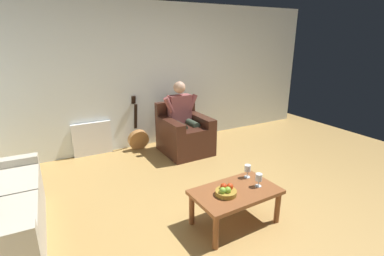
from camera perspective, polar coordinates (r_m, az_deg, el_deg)
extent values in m
plane|color=#AA8347|center=(3.55, 11.42, -15.91)|extent=(7.61, 7.61, 0.00)
cube|color=white|center=(5.32, -6.67, 10.37)|extent=(6.75, 0.06, 2.54)
cube|color=#3F2117|center=(4.99, -1.38, -2.72)|extent=(0.78, 0.86, 0.40)
cube|color=#3F2117|center=(4.86, -1.06, -0.19)|extent=(0.44, 0.73, 0.10)
cube|color=#3F2117|center=(5.03, 1.53, 1.27)|extent=(0.19, 0.85, 0.24)
cube|color=#3F2117|center=(4.76, -4.50, 0.25)|extent=(0.19, 0.85, 0.24)
cube|color=#3F2117|center=(5.16, -3.34, 2.97)|extent=(0.76, 0.14, 0.46)
cube|color=brown|center=(4.99, -2.48, 3.83)|extent=(0.40, 0.19, 0.49)
sphere|color=tan|center=(4.91, -2.54, 8.14)|extent=(0.21, 0.21, 0.21)
cylinder|color=#344131|center=(4.94, -0.12, 0.88)|extent=(0.14, 0.40, 0.13)
cylinder|color=#344131|center=(4.86, 1.06, -2.65)|extent=(0.12, 0.12, 0.50)
cylinder|color=brown|center=(5.03, 0.07, 5.23)|extent=(0.20, 0.10, 0.29)
cylinder|color=#344131|center=(4.83, -2.63, 0.46)|extent=(0.14, 0.40, 0.13)
cylinder|color=#344131|center=(4.75, -1.47, -3.17)|extent=(0.12, 0.12, 0.50)
cylinder|color=brown|center=(4.82, -4.62, 4.62)|extent=(0.20, 0.10, 0.29)
cube|color=brown|center=(3.12, 8.76, -12.57)|extent=(0.94, 0.58, 0.04)
cylinder|color=brown|center=(3.34, 16.78, -15.01)|extent=(0.06, 0.06, 0.36)
cylinder|color=brown|center=(2.88, 4.80, -20.19)|extent=(0.06, 0.06, 0.36)
cylinder|color=brown|center=(3.60, 11.48, -11.96)|extent=(0.06, 0.06, 0.36)
cylinder|color=brown|center=(3.18, -0.06, -15.96)|extent=(0.06, 0.06, 0.36)
cylinder|color=#B27842|center=(5.21, -10.69, -2.30)|extent=(0.37, 0.18, 0.38)
cylinder|color=black|center=(5.16, -10.52, -2.26)|extent=(0.10, 0.03, 0.10)
cube|color=black|center=(5.17, -11.26, 2.29)|extent=(0.05, 0.13, 0.47)
cube|color=black|center=(5.16, -11.67, 5.56)|extent=(0.07, 0.06, 0.14)
cube|color=white|center=(5.15, -19.37, -2.06)|extent=(0.64, 0.06, 0.57)
cylinder|color=silver|center=(3.23, 13.13, -11.26)|extent=(0.07, 0.07, 0.01)
cylinder|color=silver|center=(3.22, 13.17, -10.71)|extent=(0.01, 0.01, 0.06)
cylinder|color=silver|center=(3.18, 13.26, -9.58)|extent=(0.07, 0.07, 0.08)
cylinder|color=#590C19|center=(3.19, 13.23, -9.93)|extent=(0.06, 0.06, 0.03)
cylinder|color=silver|center=(3.39, 10.99, -9.63)|extent=(0.07, 0.07, 0.01)
cylinder|color=silver|center=(3.38, 11.03, -9.03)|extent=(0.01, 0.01, 0.07)
cylinder|color=silver|center=(3.34, 11.11, -7.89)|extent=(0.07, 0.07, 0.07)
cylinder|color=#590C19|center=(3.35, 11.09, -8.21)|extent=(0.06, 0.06, 0.03)
cylinder|color=olive|center=(3.01, 6.82, -12.77)|extent=(0.22, 0.22, 0.05)
sphere|color=#7BAF35|center=(2.95, 6.18, -12.39)|extent=(0.07, 0.07, 0.07)
sphere|color=#7CA831|center=(2.96, 7.20, -12.26)|extent=(0.07, 0.07, 0.07)
sphere|color=red|center=(3.03, 7.61, -11.59)|extent=(0.07, 0.07, 0.07)
sphere|color=#B52F10|center=(3.02, 6.35, -11.61)|extent=(0.07, 0.07, 0.07)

